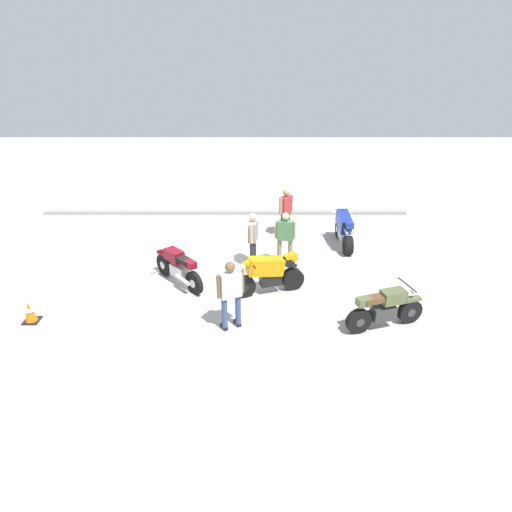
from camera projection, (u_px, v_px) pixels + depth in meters
The scene contains 11 objects.
ground_plane at pixel (216, 269), 12.93m from camera, with size 40.00×40.00×0.00m, color #ADAAA3.
curb_edge at pixel (226, 212), 17.04m from camera, with size 14.00×0.30×0.15m, color gray.
motorcycle_orange_sportbike at pixel (269, 273), 11.45m from camera, with size 1.91×0.90×1.14m.
motorcycle_blue_sportbike at pixel (345, 228), 14.18m from camera, with size 0.70×1.96×1.14m.
motorcycle_maroon_cruiser at pixel (179, 267), 11.90m from camera, with size 1.51×1.61×1.09m.
motorcycle_olive_vintage at pixel (385, 309), 10.08m from camera, with size 1.91×0.85×1.07m.
person_in_gray_shirt at pixel (253, 237), 12.73m from camera, with size 0.37×0.65×1.65m.
person_in_green_shirt at pixel (286, 236), 12.78m from camera, with size 0.65×0.37×1.65m.
person_in_red_shirt at pixel (286, 210), 14.81m from camera, with size 0.52×0.56×1.64m.
person_in_white_shirt at pixel (231, 291), 9.84m from camera, with size 0.63×0.47×1.71m.
traffic_cone at pixel (30, 312), 10.40m from camera, with size 0.36×0.36×0.53m.
Camera 1 is at (1.20, -11.46, 5.99)m, focal length 30.86 mm.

